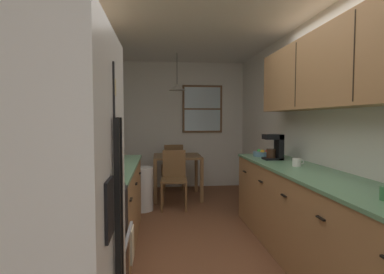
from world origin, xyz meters
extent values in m
plane|color=brown|center=(0.00, 1.00, 0.00)|extent=(12.00, 12.00, 0.00)
cube|color=white|center=(-1.35, 1.00, 1.27)|extent=(0.10, 9.00, 2.55)
cube|color=white|center=(1.35, 1.00, 1.27)|extent=(0.10, 9.00, 2.55)
cube|color=white|center=(0.00, 3.65, 1.27)|extent=(4.40, 0.10, 2.55)
cube|color=white|center=(0.00, 1.00, 2.59)|extent=(4.40, 9.00, 0.08)
cube|color=white|center=(-0.97, -1.30, 0.89)|extent=(0.67, 0.78, 1.78)
cube|color=black|center=(-0.63, -1.30, 0.84)|extent=(0.01, 0.01, 1.60)
cube|color=black|center=(-0.62, -1.34, 0.84)|extent=(0.02, 0.02, 1.14)
cube|color=black|center=(-0.62, -1.26, 0.84)|extent=(0.02, 0.02, 1.14)
cube|color=black|center=(-0.63, -1.47, 1.07)|extent=(0.01, 0.15, 0.22)
cube|color=beige|center=(-0.63, -1.28, 1.54)|extent=(0.01, 0.05, 0.07)
cube|color=black|center=(-0.99, -0.59, 0.45)|extent=(0.62, 0.60, 0.90)
cube|color=black|center=(-0.67, -0.59, 0.42)|extent=(0.01, 0.42, 0.30)
cube|color=silver|center=(-0.65, -0.59, 0.63)|extent=(0.02, 0.48, 0.02)
cube|color=black|center=(-0.99, -0.59, 0.91)|extent=(0.59, 0.57, 0.02)
cube|color=black|center=(-1.27, -0.59, 1.00)|extent=(0.06, 0.60, 0.20)
cylinder|color=#2D2D2D|center=(-1.13, -0.73, 0.93)|extent=(0.15, 0.15, 0.01)
cylinder|color=#2D2D2D|center=(-1.13, -0.46, 0.93)|extent=(0.15, 0.15, 0.01)
cylinder|color=#2D2D2D|center=(-0.85, -0.73, 0.93)|extent=(0.15, 0.15, 0.01)
cylinder|color=#2D2D2D|center=(-0.85, -0.46, 0.93)|extent=(0.15, 0.15, 0.01)
cube|color=black|center=(-1.11, -0.59, 1.67)|extent=(0.38, 0.58, 0.36)
cube|color=black|center=(-0.92, -0.65, 1.67)|extent=(0.01, 0.35, 0.23)
cube|color=#2D2D33|center=(-0.92, -0.40, 1.67)|extent=(0.01, 0.12, 0.23)
cube|color=#A87A4C|center=(-1.00, 0.69, 0.43)|extent=(0.60, 1.93, 0.87)
cube|color=#60936B|center=(-1.00, 0.69, 0.89)|extent=(0.63, 1.95, 0.03)
cube|color=black|center=(-0.69, 0.04, 0.70)|extent=(0.02, 0.10, 0.01)
cube|color=black|center=(-0.69, 0.69, 0.70)|extent=(0.02, 0.10, 0.01)
cube|color=black|center=(-0.69, 1.33, 0.70)|extent=(0.02, 0.10, 0.01)
cube|color=#A87A4C|center=(-1.14, 0.64, 1.83)|extent=(0.32, 2.03, 0.65)
cube|color=#2D2319|center=(-0.98, 0.30, 1.83)|extent=(0.01, 0.01, 0.60)
cube|color=#2D2319|center=(-0.98, 0.97, 1.83)|extent=(0.01, 0.01, 0.60)
cube|color=#A87A4C|center=(1.00, 0.02, 0.43)|extent=(0.60, 3.19, 0.87)
cube|color=#60936B|center=(1.00, 0.02, 0.89)|extent=(0.63, 3.21, 0.03)
cube|color=black|center=(0.69, -0.61, 0.70)|extent=(0.02, 0.10, 0.01)
cube|color=black|center=(0.69, 0.02, 0.70)|extent=(0.02, 0.10, 0.01)
cube|color=black|center=(0.69, 0.66, 0.70)|extent=(0.02, 0.10, 0.01)
cube|color=black|center=(0.69, 1.30, 0.70)|extent=(0.02, 0.10, 0.01)
cube|color=#A87A4C|center=(1.14, -0.03, 1.86)|extent=(0.32, 2.89, 0.72)
cube|color=#2D2319|center=(0.98, -0.50, 1.86)|extent=(0.01, 0.01, 0.66)
cube|color=#2D2319|center=(0.98, 0.45, 1.86)|extent=(0.01, 0.01, 0.66)
cube|color=brown|center=(-0.12, 2.75, 0.74)|extent=(0.83, 0.82, 0.03)
cube|color=brown|center=(-0.51, 2.37, 0.36)|extent=(0.06, 0.06, 0.72)
cube|color=brown|center=(0.27, 2.37, 0.36)|extent=(0.06, 0.06, 0.72)
cube|color=brown|center=(-0.51, 3.13, 0.36)|extent=(0.06, 0.06, 0.72)
cube|color=brown|center=(0.27, 3.13, 0.36)|extent=(0.06, 0.06, 0.72)
cube|color=brown|center=(-0.21, 2.06, 0.45)|extent=(0.43, 0.43, 0.04)
cube|color=brown|center=(-0.20, 2.24, 0.68)|extent=(0.37, 0.06, 0.45)
cylinder|color=brown|center=(-0.04, 1.87, 0.22)|extent=(0.04, 0.04, 0.43)
cylinder|color=brown|center=(-0.41, 1.89, 0.22)|extent=(0.04, 0.04, 0.43)
cylinder|color=brown|center=(-0.02, 2.23, 0.22)|extent=(0.04, 0.04, 0.43)
cylinder|color=brown|center=(-0.38, 2.26, 0.22)|extent=(0.04, 0.04, 0.43)
cube|color=brown|center=(-0.18, 3.44, 0.45)|extent=(0.44, 0.44, 0.04)
cube|color=brown|center=(-0.16, 3.26, 0.68)|extent=(0.37, 0.07, 0.45)
cylinder|color=brown|center=(-0.38, 3.60, 0.22)|extent=(0.04, 0.04, 0.43)
cylinder|color=brown|center=(-0.01, 3.64, 0.22)|extent=(0.04, 0.04, 0.43)
cylinder|color=brown|center=(-0.34, 3.24, 0.22)|extent=(0.04, 0.04, 0.43)
cylinder|color=brown|center=(0.02, 3.28, 0.22)|extent=(0.04, 0.04, 0.43)
cylinder|color=black|center=(-0.12, 2.75, 2.28)|extent=(0.01, 0.01, 0.55)
cone|color=#B7B2A8|center=(-0.12, 2.75, 1.95)|extent=(0.30, 0.30, 0.10)
sphere|color=white|center=(-0.12, 2.75, 1.97)|extent=(0.06, 0.06, 0.06)
cube|color=brown|center=(0.45, 3.58, 1.60)|extent=(0.82, 0.04, 0.97)
cube|color=silver|center=(0.45, 3.56, 1.60)|extent=(0.74, 0.01, 0.89)
cube|color=brown|center=(0.45, 3.56, 1.60)|extent=(0.74, 0.02, 0.03)
cylinder|color=white|center=(-0.70, 2.04, 0.33)|extent=(0.33, 0.33, 0.66)
cylinder|color=red|center=(-1.00, -0.09, 0.97)|extent=(0.11, 0.11, 0.14)
cylinder|color=white|center=(-1.00, -0.09, 1.05)|extent=(0.11, 0.11, 0.02)
cube|color=beige|center=(-0.64, -0.44, 0.50)|extent=(0.02, 0.16, 0.24)
cube|color=black|center=(0.95, 0.98, 0.91)|extent=(0.22, 0.18, 0.02)
cube|color=black|center=(1.03, 0.98, 1.06)|extent=(0.06, 0.18, 0.31)
cube|color=black|center=(0.95, 0.98, 1.18)|extent=(0.22, 0.18, 0.06)
cylinder|color=#331E14|center=(0.93, 0.98, 0.98)|extent=(0.11, 0.11, 0.11)
cylinder|color=white|center=(1.00, 0.44, 0.94)|extent=(0.09, 0.09, 0.09)
torus|color=white|center=(1.06, 0.44, 0.95)|extent=(0.05, 0.01, 0.05)
cylinder|color=#597F9E|center=(0.95, 1.34, 0.93)|extent=(0.26, 0.26, 0.06)
cylinder|color=black|center=(0.95, 1.34, 0.95)|extent=(0.22, 0.22, 0.03)
sphere|color=red|center=(1.01, 1.32, 0.96)|extent=(0.06, 0.06, 0.06)
sphere|color=green|center=(0.91, 1.38, 0.96)|extent=(0.06, 0.06, 0.06)
sphere|color=yellow|center=(0.93, 1.28, 0.96)|extent=(0.06, 0.06, 0.06)
cylinder|color=silver|center=(-0.08, 2.81, 0.78)|extent=(0.16, 0.16, 0.06)
camera|label=1|loc=(-0.44, -2.61, 1.40)|focal=28.45mm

